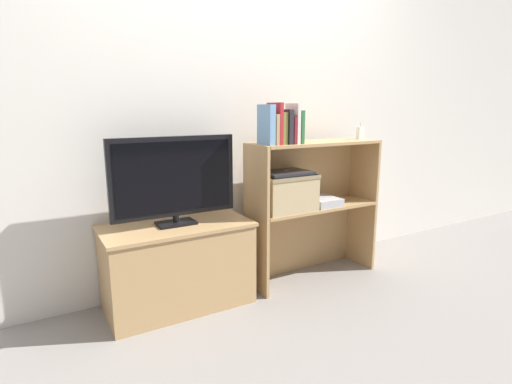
# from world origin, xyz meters

# --- Properties ---
(ground_plane) EXTENTS (16.00, 16.00, 0.00)m
(ground_plane) POSITION_xyz_m (0.00, 0.00, 0.00)
(ground_plane) COLOR gray
(wall_back) EXTENTS (10.00, 0.05, 2.40)m
(wall_back) POSITION_xyz_m (0.00, 0.46, 1.20)
(wall_back) COLOR silver
(wall_back) RESTS_ON ground_plane
(tv_stand) EXTENTS (0.86, 0.45, 0.51)m
(tv_stand) POSITION_xyz_m (-0.51, 0.21, 0.26)
(tv_stand) COLOR tan
(tv_stand) RESTS_ON ground_plane
(tv) EXTENTS (0.74, 0.14, 0.51)m
(tv) POSITION_xyz_m (-0.51, 0.21, 0.78)
(tv) COLOR black
(tv) RESTS_ON tv_stand
(bookshelf_lower_tier) EXTENTS (0.94, 0.30, 0.52)m
(bookshelf_lower_tier) POSITION_xyz_m (0.46, 0.21, 0.32)
(bookshelf_lower_tier) COLOR tan
(bookshelf_lower_tier) RESTS_ON ground_plane
(bookshelf_upper_tier) EXTENTS (0.94, 0.30, 0.44)m
(bookshelf_upper_tier) POSITION_xyz_m (0.46, 0.21, 0.80)
(bookshelf_upper_tier) COLOR tan
(bookshelf_upper_tier) RESTS_ON bookshelf_lower_tier
(book_skyblue) EXTENTS (0.04, 0.15, 0.24)m
(book_skyblue) POSITION_xyz_m (0.04, 0.10, 1.08)
(book_skyblue) COLOR #709ECC
(book_skyblue) RESTS_ON bookshelf_upper_tier
(book_tan) EXTENTS (0.02, 0.16, 0.18)m
(book_tan) POSITION_xyz_m (0.08, 0.10, 1.05)
(book_tan) COLOR tan
(book_tan) RESTS_ON bookshelf_upper_tier
(book_crimson) EXTENTS (0.02, 0.16, 0.25)m
(book_crimson) POSITION_xyz_m (0.11, 0.10, 1.08)
(book_crimson) COLOR #B22328
(book_crimson) RESTS_ON bookshelf_upper_tier
(book_olive) EXTENTS (0.04, 0.13, 0.20)m
(book_olive) POSITION_xyz_m (0.14, 0.10, 1.06)
(book_olive) COLOR olive
(book_olive) RESTS_ON bookshelf_upper_tier
(book_charcoal) EXTENTS (0.03, 0.14, 0.21)m
(book_charcoal) POSITION_xyz_m (0.18, 0.10, 1.06)
(book_charcoal) COLOR #232328
(book_charcoal) RESTS_ON bookshelf_upper_tier
(book_maroon) EXTENTS (0.02, 0.15, 0.17)m
(book_maroon) POSITION_xyz_m (0.21, 0.10, 1.04)
(book_maroon) COLOR maroon
(book_maroon) RESTS_ON bookshelf_upper_tier
(book_ivory) EXTENTS (0.02, 0.14, 0.25)m
(book_ivory) POSITION_xyz_m (0.24, 0.10, 1.08)
(book_ivory) COLOR silver
(book_ivory) RESTS_ON bookshelf_upper_tier
(book_forest) EXTENTS (0.02, 0.14, 0.21)m
(book_forest) POSITION_xyz_m (0.27, 0.10, 1.06)
(book_forest) COLOR #286638
(book_forest) RESTS_ON bookshelf_upper_tier
(baby_monitor) EXTENTS (0.05, 0.04, 0.12)m
(baby_monitor) POSITION_xyz_m (0.87, 0.15, 1.00)
(baby_monitor) COLOR white
(baby_monitor) RESTS_ON bookshelf_upper_tier
(storage_basket_left) EXTENTS (0.37, 0.27, 0.24)m
(storage_basket_left) POSITION_xyz_m (0.21, 0.14, 0.65)
(storage_basket_left) COLOR tan
(storage_basket_left) RESTS_ON bookshelf_lower_tier
(laptop) EXTENTS (0.32, 0.23, 0.02)m
(laptop) POSITION_xyz_m (0.21, 0.14, 0.77)
(laptop) COLOR #2D2D33
(laptop) RESTS_ON storage_basket_left
(magazine_stack) EXTENTS (0.20, 0.26, 0.05)m
(magazine_stack) POSITION_xyz_m (0.52, 0.14, 0.54)
(magazine_stack) COLOR #B2B2B7
(magazine_stack) RESTS_ON bookshelf_lower_tier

